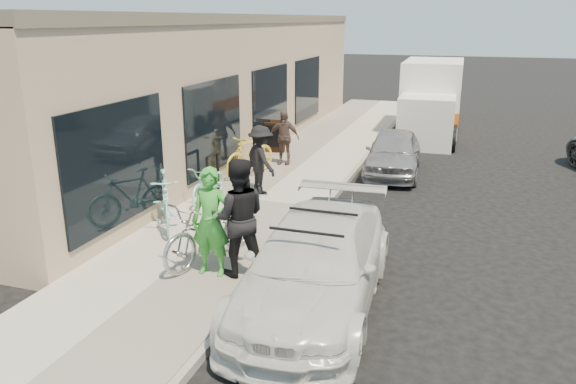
# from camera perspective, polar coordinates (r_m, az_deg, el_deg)

# --- Properties ---
(ground) EXTENTS (120.00, 120.00, 0.00)m
(ground) POSITION_cam_1_polar(r_m,az_deg,el_deg) (9.61, 1.41, -8.09)
(ground) COLOR black
(ground) RESTS_ON ground
(sidewalk) EXTENTS (3.00, 34.00, 0.15)m
(sidewalk) POSITION_cam_1_polar(r_m,az_deg,el_deg) (12.84, -3.19, -1.12)
(sidewalk) COLOR #B5AFA3
(sidewalk) RESTS_ON ground
(curb) EXTENTS (0.12, 34.00, 0.13)m
(curb) POSITION_cam_1_polar(r_m,az_deg,el_deg) (12.38, 3.51, -1.87)
(curb) COLOR gray
(curb) RESTS_ON ground
(storefront) EXTENTS (3.60, 20.00, 4.22)m
(storefront) POSITION_cam_1_polar(r_m,az_deg,el_deg) (18.17, -7.11, 10.83)
(storefront) COLOR tan
(storefront) RESTS_ON ground
(bike_rack) EXTENTS (0.10, 0.68, 0.95)m
(bike_rack) POSITION_cam_1_polar(r_m,az_deg,el_deg) (13.28, -7.66, 2.31)
(bike_rack) COLOR black
(bike_rack) RESTS_ON sidewalk
(sandwich_board) EXTENTS (0.64, 0.64, 0.96)m
(sandwich_board) POSITION_cam_1_polar(r_m,az_deg,el_deg) (17.29, -1.35, 5.65)
(sandwich_board) COLOR black
(sandwich_board) RESTS_ON sidewalk
(sedan_white) EXTENTS (2.10, 4.67, 1.37)m
(sedan_white) POSITION_cam_1_polar(r_m,az_deg,el_deg) (8.28, 2.81, -7.37)
(sedan_white) COLOR silver
(sedan_white) RESTS_ON ground
(sedan_silver) EXTENTS (1.68, 3.64, 1.21)m
(sedan_silver) POSITION_cam_1_polar(r_m,az_deg,el_deg) (15.65, 10.64, 3.99)
(sedan_silver) COLOR #96969B
(sedan_silver) RESTS_ON ground
(moving_truck) EXTENTS (2.16, 5.45, 2.65)m
(moving_truck) POSITION_cam_1_polar(r_m,az_deg,el_deg) (21.22, 14.29, 8.76)
(moving_truck) COLOR white
(moving_truck) RESTS_ON ground
(tandem_bike) EXTENTS (1.35, 2.22, 1.10)m
(tandem_bike) POSITION_cam_1_polar(r_m,az_deg,el_deg) (9.54, -7.86, -3.88)
(tandem_bike) COLOR #ADADAF
(tandem_bike) RESTS_ON sidewalk
(woman_rider) EXTENTS (0.66, 0.44, 1.77)m
(woman_rider) POSITION_cam_1_polar(r_m,az_deg,el_deg) (8.95, -7.83, -3.04)
(woman_rider) COLOR green
(woman_rider) RESTS_ON sidewalk
(man_standing) EXTENTS (1.15, 1.04, 1.92)m
(man_standing) POSITION_cam_1_polar(r_m,az_deg,el_deg) (8.88, -5.10, -2.59)
(man_standing) COLOR black
(man_standing) RESTS_ON sidewalk
(cruiser_bike_a) EXTENTS (1.41, 1.82, 1.09)m
(cruiser_bike_a) POSITION_cam_1_polar(r_m,az_deg,el_deg) (11.24, -12.34, -0.85)
(cruiser_bike_a) COLOR #9BE8DC
(cruiser_bike_a) RESTS_ON sidewalk
(cruiser_bike_b) EXTENTS (0.60, 1.63, 0.85)m
(cruiser_bike_b) POSITION_cam_1_polar(r_m,az_deg,el_deg) (12.71, -8.05, 0.91)
(cruiser_bike_b) COLOR #9BE8DC
(cruiser_bike_b) RESTS_ON sidewalk
(cruiser_bike_c) EXTENTS (1.08, 1.90, 1.10)m
(cruiser_bike_c) POSITION_cam_1_polar(r_m,az_deg,el_deg) (14.76, -3.87, 3.83)
(cruiser_bike_c) COLOR yellow
(cruiser_bike_c) RESTS_ON sidewalk
(bystander_a) EXTENTS (1.18, 1.12, 1.61)m
(bystander_a) POSITION_cam_1_polar(r_m,az_deg,el_deg) (13.13, -2.79, 3.30)
(bystander_a) COLOR black
(bystander_a) RESTS_ON sidewalk
(bystander_b) EXTENTS (0.91, 0.43, 1.52)m
(bystander_b) POSITION_cam_1_polar(r_m,az_deg,el_deg) (15.82, -0.45, 5.57)
(bystander_b) COLOR brown
(bystander_b) RESTS_ON sidewalk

